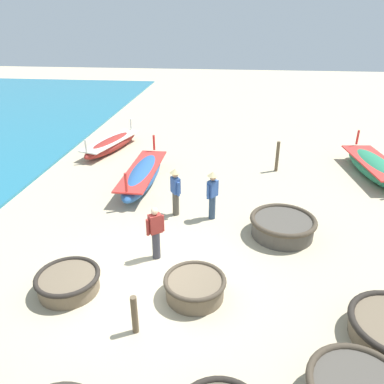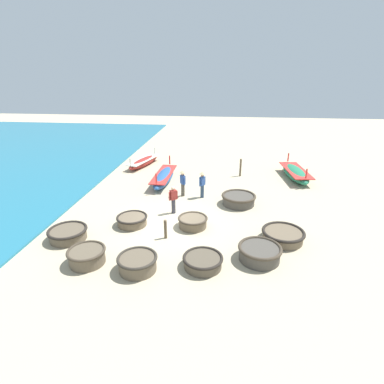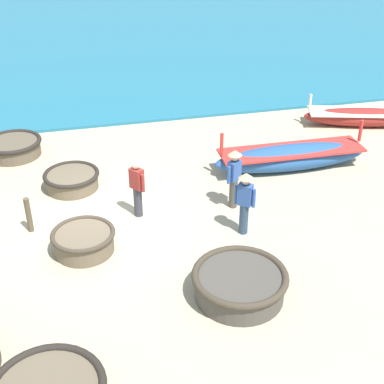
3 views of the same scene
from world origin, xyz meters
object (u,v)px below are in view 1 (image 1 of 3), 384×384
object	(u,v)px
fisherman_hauling	(176,189)
mooring_post_shoreline	(135,315)
fisherman_standing_right	(156,232)
mooring_post_inland	(277,157)
long_boat_blue_hull	(143,175)
long_boat_white_hull	(374,167)
coracle_front_right	(283,226)
coracle_beside_post	(68,282)
coracle_upturned	(195,287)
long_boat_red_hull	(111,144)
fisherman_crouching	(212,192)

from	to	relation	value
fisherman_hauling	mooring_post_shoreline	distance (m)	5.25
fisherman_standing_right	mooring_post_inland	distance (m)	7.88
long_boat_blue_hull	long_boat_white_hull	size ratio (longest dim) A/B	1.03
coracle_front_right	long_boat_white_hull	xyz separation A→B (m)	(4.30, 5.23, 0.05)
long_boat_white_hull	long_boat_blue_hull	bearing A→B (deg)	-168.30
coracle_beside_post	coracle_upturned	bearing A→B (deg)	2.50
coracle_upturned	mooring_post_shoreline	size ratio (longest dim) A/B	1.61
long_boat_red_hull	mooring_post_shoreline	distance (m)	12.09
coracle_beside_post	long_boat_blue_hull	bearing A→B (deg)	86.93
coracle_front_right	fisherman_standing_right	xyz separation A→B (m)	(-3.60, -1.58, 0.50)
coracle_beside_post	fisherman_standing_right	size ratio (longest dim) A/B	1.00
coracle_upturned	fisherman_standing_right	size ratio (longest dim) A/B	0.96
coracle_upturned	long_boat_white_hull	world-z (taller)	long_boat_white_hull
long_boat_blue_hull	coracle_beside_post	bearing A→B (deg)	-93.07
coracle_upturned	coracle_front_right	world-z (taller)	coracle_front_right
coracle_upturned	long_boat_blue_hull	world-z (taller)	long_boat_blue_hull
long_boat_white_hull	fisherman_hauling	xyz separation A→B (m)	(-7.73, -4.29, 0.57)
long_boat_red_hull	mooring_post_inland	bearing A→B (deg)	-12.98
coracle_beside_post	fisherman_hauling	size ratio (longest dim) A/B	0.94
coracle_upturned	coracle_beside_post	world-z (taller)	coracle_upturned
mooring_post_inland	fisherman_standing_right	bearing A→B (deg)	-119.61
fisherman_standing_right	fisherman_hauling	world-z (taller)	fisherman_hauling
coracle_front_right	mooring_post_inland	xyz separation A→B (m)	(0.29, 5.27, 0.33)
long_boat_blue_hull	long_boat_red_hull	world-z (taller)	long_boat_blue_hull
long_boat_blue_hull	long_boat_white_hull	xyz separation A→B (m)	(9.42, 1.95, -0.00)
fisherman_standing_right	fisherman_hauling	xyz separation A→B (m)	(0.17, 2.51, 0.12)
long_boat_white_hull	mooring_post_inland	xyz separation A→B (m)	(-4.00, 0.05, 0.27)
mooring_post_inland	mooring_post_shoreline	bearing A→B (deg)	-111.72
long_boat_red_hull	long_boat_white_hull	world-z (taller)	long_boat_white_hull
long_boat_white_hull	mooring_post_shoreline	bearing A→B (deg)	-129.39
coracle_upturned	fisherman_hauling	bearing A→B (deg)	104.92
long_boat_white_hull	coracle_front_right	bearing A→B (deg)	-129.42
coracle_front_right	fisherman_crouching	world-z (taller)	fisherman_crouching
long_boat_blue_hull	fisherman_hauling	bearing A→B (deg)	-54.24
long_boat_blue_hull	fisherman_standing_right	world-z (taller)	fisherman_standing_right
coracle_beside_post	mooring_post_shoreline	size ratio (longest dim) A/B	1.68
coracle_beside_post	fisherman_hauling	world-z (taller)	fisherman_hauling
coracle_beside_post	long_boat_blue_hull	world-z (taller)	long_boat_blue_hull
coracle_front_right	mooring_post_shoreline	bearing A→B (deg)	-129.35
long_boat_red_hull	long_boat_blue_hull	bearing A→B (deg)	-56.95
coracle_front_right	coracle_upturned	bearing A→B (deg)	-127.89
long_boat_blue_hull	fisherman_hauling	distance (m)	2.94
long_boat_blue_hull	coracle_upturned	bearing A→B (deg)	-66.53
mooring_post_inland	mooring_post_shoreline	xyz separation A→B (m)	(-3.81, -9.56, -0.19)
fisherman_crouching	mooring_post_inland	xyz separation A→B (m)	(2.50, 4.45, -0.30)
long_boat_white_hull	fisherman_standing_right	bearing A→B (deg)	-139.26
fisherman_crouching	fisherman_hauling	size ratio (longest dim) A/B	1.00
long_boat_blue_hull	mooring_post_shoreline	bearing A→B (deg)	-78.04
mooring_post_shoreline	long_boat_white_hull	bearing A→B (deg)	50.61
fisherman_standing_right	fisherman_crouching	bearing A→B (deg)	59.83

